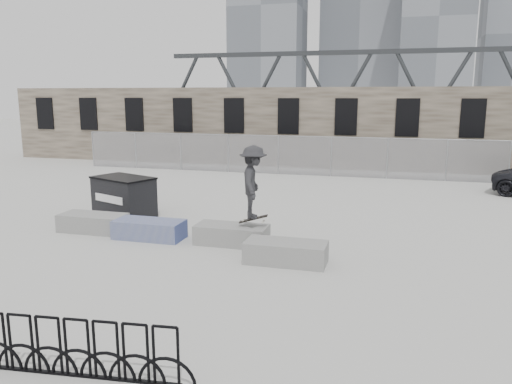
{
  "coord_description": "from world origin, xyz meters",
  "views": [
    {
      "loc": [
        5.77,
        -12.72,
        4.07
      ],
      "look_at": [
        1.98,
        0.98,
        1.3
      ],
      "focal_mm": 35.0,
      "sensor_mm": 36.0,
      "label": 1
    }
  ],
  "objects_px": {
    "planter_far_left": "(93,222)",
    "planter_center_left": "(149,229)",
    "bike_rack": "(35,345)",
    "planter_center_right": "(232,234)",
    "planter_offset": "(286,251)",
    "skateboarder": "(253,182)",
    "dumpster": "(124,196)"
  },
  "relations": [
    {
      "from": "planter_far_left",
      "to": "skateboarder",
      "type": "relative_size",
      "value": 0.94
    },
    {
      "from": "bike_rack",
      "to": "skateboarder",
      "type": "distance_m",
      "value": 7.28
    },
    {
      "from": "planter_center_right",
      "to": "planter_offset",
      "type": "xyz_separation_m",
      "value": [
        1.78,
        -1.16,
        0.0
      ]
    },
    {
      "from": "planter_center_right",
      "to": "bike_rack",
      "type": "relative_size",
      "value": 0.41
    },
    {
      "from": "dumpster",
      "to": "skateboarder",
      "type": "distance_m",
      "value": 5.66
    },
    {
      "from": "planter_far_left",
      "to": "bike_rack",
      "type": "bearing_deg",
      "value": -62.5
    },
    {
      "from": "planter_center_right",
      "to": "skateboarder",
      "type": "bearing_deg",
      "value": 1.88
    },
    {
      "from": "planter_offset",
      "to": "skateboarder",
      "type": "relative_size",
      "value": 0.94
    },
    {
      "from": "planter_offset",
      "to": "dumpster",
      "type": "distance_m",
      "value": 7.13
    },
    {
      "from": "skateboarder",
      "to": "dumpster",
      "type": "bearing_deg",
      "value": 55.87
    },
    {
      "from": "dumpster",
      "to": "planter_center_right",
      "type": "bearing_deg",
      "value": -3.1
    },
    {
      "from": "skateboarder",
      "to": "planter_far_left",
      "type": "bearing_deg",
      "value": 76.8
    },
    {
      "from": "planter_offset",
      "to": "dumpster",
      "type": "bearing_deg",
      "value": 152.69
    },
    {
      "from": "skateboarder",
      "to": "planter_offset",
      "type": "bearing_deg",
      "value": -147.51
    },
    {
      "from": "planter_center_left",
      "to": "bike_rack",
      "type": "xyz_separation_m",
      "value": [
        1.71,
        -6.89,
        0.15
      ]
    },
    {
      "from": "planter_center_left",
      "to": "planter_center_right",
      "type": "relative_size",
      "value": 1.0
    },
    {
      "from": "planter_far_left",
      "to": "planter_center_left",
      "type": "height_order",
      "value": "same"
    },
    {
      "from": "planter_center_left",
      "to": "planter_offset",
      "type": "xyz_separation_m",
      "value": [
        4.24,
        -1.05,
        0.0
      ]
    },
    {
      "from": "planter_far_left",
      "to": "bike_rack",
      "type": "relative_size",
      "value": 0.41
    },
    {
      "from": "planter_center_left",
      "to": "skateboarder",
      "type": "distance_m",
      "value": 3.42
    },
    {
      "from": "planter_offset",
      "to": "planter_far_left",
      "type": "bearing_deg",
      "value": 168.45
    },
    {
      "from": "planter_center_left",
      "to": "dumpster",
      "type": "relative_size",
      "value": 0.84
    },
    {
      "from": "planter_center_left",
      "to": "bike_rack",
      "type": "distance_m",
      "value": 7.1
    },
    {
      "from": "planter_center_left",
      "to": "skateboarder",
      "type": "bearing_deg",
      "value": 2.5
    },
    {
      "from": "bike_rack",
      "to": "planter_offset",
      "type": "bearing_deg",
      "value": 66.55
    },
    {
      "from": "planter_center_left",
      "to": "planter_center_right",
      "type": "height_order",
      "value": "same"
    },
    {
      "from": "dumpster",
      "to": "bike_rack",
      "type": "relative_size",
      "value": 0.48
    },
    {
      "from": "planter_center_right",
      "to": "bike_rack",
      "type": "height_order",
      "value": "bike_rack"
    },
    {
      "from": "planter_far_left",
      "to": "dumpster",
      "type": "bearing_deg",
      "value": 92.21
    },
    {
      "from": "planter_offset",
      "to": "skateboarder",
      "type": "distance_m",
      "value": 2.22
    },
    {
      "from": "dumpster",
      "to": "bike_rack",
      "type": "distance_m",
      "value": 9.87
    },
    {
      "from": "planter_far_left",
      "to": "planter_offset",
      "type": "relative_size",
      "value": 1.0
    }
  ]
}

